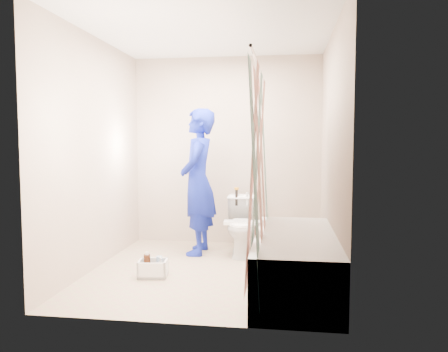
# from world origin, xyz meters

# --- Properties ---
(floor) EXTENTS (2.60, 2.60, 0.00)m
(floor) POSITION_xyz_m (0.00, 0.00, 0.00)
(floor) COLOR tan
(floor) RESTS_ON ground
(ceiling) EXTENTS (2.40, 2.60, 0.02)m
(ceiling) POSITION_xyz_m (0.00, 0.00, 2.40)
(ceiling) COLOR silver
(ceiling) RESTS_ON wall_back
(wall_back) EXTENTS (2.40, 0.02, 2.40)m
(wall_back) POSITION_xyz_m (0.00, 1.30, 1.20)
(wall_back) COLOR tan
(wall_back) RESTS_ON ground
(wall_front) EXTENTS (2.40, 0.02, 2.40)m
(wall_front) POSITION_xyz_m (0.00, -1.30, 1.20)
(wall_front) COLOR tan
(wall_front) RESTS_ON ground
(wall_left) EXTENTS (0.02, 2.60, 2.40)m
(wall_left) POSITION_xyz_m (-1.20, 0.00, 1.20)
(wall_left) COLOR tan
(wall_left) RESTS_ON ground
(wall_right) EXTENTS (0.02, 2.60, 2.40)m
(wall_right) POSITION_xyz_m (1.20, 0.00, 1.20)
(wall_right) COLOR tan
(wall_right) RESTS_ON ground
(bathtub) EXTENTS (0.70, 1.75, 0.50)m
(bathtub) POSITION_xyz_m (0.85, -0.43, 0.27)
(bathtub) COLOR white
(bathtub) RESTS_ON ground
(curtain_rod) EXTENTS (0.02, 1.90, 0.02)m
(curtain_rod) POSITION_xyz_m (0.52, -0.43, 1.95)
(curtain_rod) COLOR silver
(curtain_rod) RESTS_ON wall_back
(shower_curtain) EXTENTS (0.06, 1.75, 1.80)m
(shower_curtain) POSITION_xyz_m (0.52, -0.43, 1.02)
(shower_curtain) COLOR white
(shower_curtain) RESTS_ON curtain_rod
(toilet) EXTENTS (0.43, 0.69, 0.68)m
(toilet) POSITION_xyz_m (0.26, 0.74, 0.34)
(toilet) COLOR white
(toilet) RESTS_ON ground
(tank_lid) EXTENTS (0.43, 0.21, 0.03)m
(tank_lid) POSITION_xyz_m (0.27, 0.63, 0.40)
(tank_lid) COLOR white
(tank_lid) RESTS_ON toilet
(tank_internals) EXTENTS (0.17, 0.05, 0.22)m
(tank_internals) POSITION_xyz_m (0.21, 0.91, 0.67)
(tank_internals) COLOR black
(tank_internals) RESTS_ON toilet
(plumber) EXTENTS (0.43, 0.63, 1.71)m
(plumber) POSITION_xyz_m (-0.26, 0.71, 0.85)
(plumber) COLOR #1044A8
(plumber) RESTS_ON ground
(cleaning_caddy) EXTENTS (0.30, 0.25, 0.21)m
(cleaning_caddy) POSITION_xyz_m (-0.51, -0.25, 0.08)
(cleaning_caddy) COLOR white
(cleaning_caddy) RESTS_ON ground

